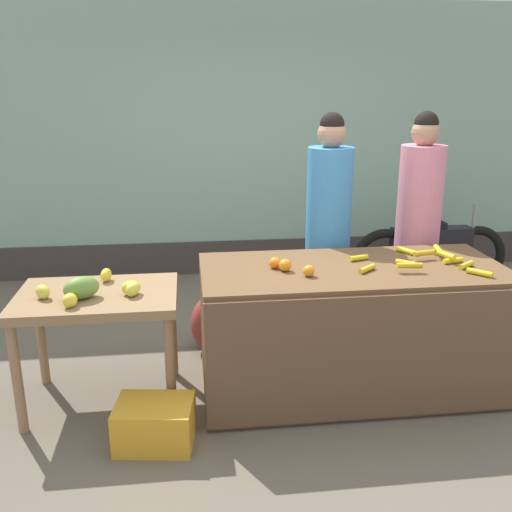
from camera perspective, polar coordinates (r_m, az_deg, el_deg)
ground_plane at (r=4.02m, az=4.70°, el=-13.07°), size 24.00×24.00×0.00m
market_wall_back at (r=6.14m, az=-0.04°, el=11.10°), size 8.28×0.23×2.82m
fruit_stall_counter at (r=3.88m, az=9.49°, el=-7.21°), size 1.98×0.90×0.87m
side_table_wooden at (r=3.71m, az=-15.62°, el=-5.12°), size 0.99×0.69×0.76m
banana_bunch_pile at (r=3.91m, az=16.57°, el=-0.30°), size 0.80×0.66×0.07m
orange_pile at (r=3.58m, az=3.30°, el=-1.02°), size 0.26×0.26×0.08m
mango_papaya_pile at (r=3.60m, az=-16.48°, el=-3.11°), size 0.66×0.56×0.14m
vendor_woman_blue_shirt at (r=4.36m, az=7.25°, el=2.31°), size 0.34×0.34×1.81m
vendor_woman_pink_shirt at (r=4.61m, az=15.92°, el=2.61°), size 0.34×0.34×1.82m
parked_motorcycle at (r=5.91m, az=17.08°, el=0.43°), size 1.60×0.18×0.88m
produce_crate at (r=3.46m, az=-10.15°, el=-16.27°), size 0.48×0.38×0.26m
produce_sack at (r=4.45m, az=-4.37°, el=-6.69°), size 0.47×0.45×0.46m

